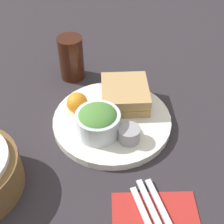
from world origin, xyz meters
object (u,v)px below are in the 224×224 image
(sandwich, at_px, (125,94))
(knife, at_px, (156,219))
(plate, at_px, (112,121))
(spoon, at_px, (147,222))
(salad_bowl, at_px, (98,121))
(drink_glass, at_px, (71,58))
(dressing_cup, at_px, (129,134))
(fork, at_px, (165,216))

(sandwich, relative_size, knife, 0.73)
(plate, relative_size, spoon, 1.87)
(sandwich, relative_size, salad_bowl, 1.27)
(plate, height_order, spoon, plate)
(salad_bowl, bearing_deg, spoon, -157.19)
(plate, distance_m, drink_glass, 0.23)
(dressing_cup, distance_m, spoon, 0.20)
(plate, height_order, knife, plate)
(salad_bowl, height_order, drink_glass, drink_glass)
(fork, xyz_separation_m, knife, (-0.01, 0.02, 0.00))
(plate, bearing_deg, fork, -159.60)
(plate, bearing_deg, drink_glass, 29.02)
(dressing_cup, bearing_deg, sandwich, 1.28)
(sandwich, distance_m, spoon, 0.33)
(salad_bowl, relative_size, fork, 0.60)
(sandwich, distance_m, dressing_cup, 0.13)
(plate, xyz_separation_m, knife, (-0.26, -0.08, -0.00))
(dressing_cup, bearing_deg, spoon, -173.19)
(fork, distance_m, knife, 0.02)
(sandwich, height_order, fork, sandwich)
(dressing_cup, relative_size, drink_glass, 0.40)
(dressing_cup, height_order, fork, dressing_cup)
(dressing_cup, distance_m, knife, 0.20)
(knife, xyz_separation_m, spoon, (-0.01, 0.02, 0.00))
(plate, distance_m, sandwich, 0.08)
(salad_bowl, distance_m, spoon, 0.24)
(drink_glass, relative_size, spoon, 0.82)
(sandwich, bearing_deg, dressing_cup, -178.72)
(dressing_cup, xyz_separation_m, fork, (-0.18, -0.06, -0.03))
(drink_glass, bearing_deg, spoon, -159.83)
(dressing_cup, xyz_separation_m, knife, (-0.19, -0.04, -0.03))
(spoon, bearing_deg, salad_bowl, -173.78)
(knife, bearing_deg, plate, 180.00)
(fork, height_order, knife, same)
(sandwich, relative_size, dressing_cup, 2.61)
(fork, bearing_deg, knife, -90.00)
(dressing_cup, xyz_separation_m, drink_glass, (0.27, 0.15, 0.03))
(salad_bowl, relative_size, drink_glass, 0.82)
(plate, distance_m, knife, 0.27)
(salad_bowl, bearing_deg, knife, -152.93)
(plate, bearing_deg, knife, -163.42)
(drink_glass, bearing_deg, dressing_cup, -151.36)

